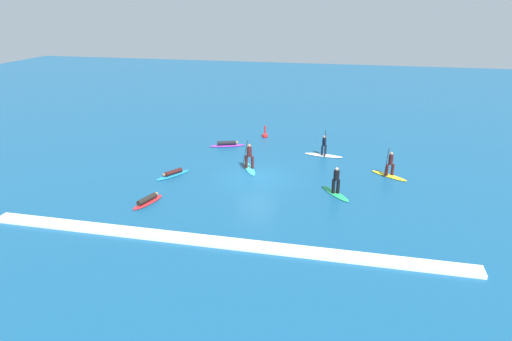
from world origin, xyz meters
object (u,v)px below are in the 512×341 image
Objects in this scene: surfer_on_green_board at (336,186)px; surfer_on_blue_board at (173,174)px; surfer_on_teal_board at (249,161)px; surfer_on_red_board at (148,200)px; surfer_on_purple_board at (227,144)px; surfer_on_white_board at (324,151)px; marker_buoy at (265,135)px; surfer_on_yellow_board at (390,170)px.

surfer_on_green_board reaches higher than surfer_on_blue_board.
surfer_on_blue_board is at bearing 91.24° from surfer_on_teal_board.
surfer_on_red_board is at bearing 121.45° from surfer_on_teal_board.
surfer_on_red_board is 12.00m from surfer_on_purple_board.
surfer_on_purple_board is at bearing -177.05° from surfer_on_white_board.
surfer_on_white_board reaches higher than surfer_on_teal_board.
surfer_on_teal_board reaches higher than marker_buoy.
surfer_on_purple_board is at bearing 9.29° from surfer_on_red_board.
surfer_on_green_board is at bearing -59.02° from marker_buoy.
surfer_on_white_board is at bearing -25.49° from surfer_on_purple_board.
surfer_on_purple_board is at bearing 6.74° from surfer_on_teal_board.
surfer_on_blue_board is (-11.19, 0.80, -0.38)m from surfer_on_green_board.
surfer_on_green_board reaches higher than surfer_on_purple_board.
surfer_on_yellow_board is 9.79m from surfer_on_teal_board.
surfer_on_purple_board is 2.53× the size of marker_buoy.
marker_buoy is at bearing -0.68° from surfer_on_yellow_board.
surfer_on_red_board is (-14.36, -7.72, -0.29)m from surfer_on_yellow_board.
surfer_on_white_board is (8.05, -0.76, 0.20)m from surfer_on_purple_board.
surfer_on_teal_board is at bearing -78.06° from surfer_on_purple_board.
surfer_on_white_board reaches higher than surfer_on_purple_board.
surfer_on_blue_board is (-1.80, -7.32, -0.02)m from surfer_on_purple_board.
surfer_on_purple_board reaches higher than surfer_on_red_board.
surfer_on_yellow_board is 12.70m from marker_buoy.
surfer_on_teal_board reaches higher than surfer_on_purple_board.
surfer_on_purple_board is (-12.83, 4.18, -0.30)m from surfer_on_yellow_board.
surfer_on_teal_board is 0.92× the size of surfer_on_white_board.
surfer_on_yellow_board is 1.02× the size of surfer_on_red_board.
marker_buoy reaches higher than surfer_on_red_board.
surfer_on_yellow_board is at bearing 133.13° from surfer_on_blue_board.
surfer_on_yellow_board reaches higher than surfer_on_blue_board.
surfer_on_teal_board is 5.46m from surfer_on_blue_board.
surfer_on_white_board is (4.99, 4.13, -0.24)m from surfer_on_teal_board.
surfer_on_blue_board is at bearing -131.98° from surfer_on_green_board.
surfer_on_teal_board reaches higher than surfer_on_yellow_board.
marker_buoy is (-5.50, 4.03, -0.18)m from surfer_on_white_board.
surfer_on_blue_board is 0.88× the size of surfer_on_white_board.
surfer_on_red_board is 8.40m from surfer_on_teal_board.
surfer_on_red_board is at bearing -105.06° from marker_buoy.
surfer_on_yellow_board is 0.85× the size of surfer_on_white_board.
surfer_on_green_board reaches higher than marker_buoy.
surfer_on_green_board is at bearing 84.12° from surfer_on_yellow_board.
surfer_on_red_board is at bearing -108.79° from surfer_on_green_board.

